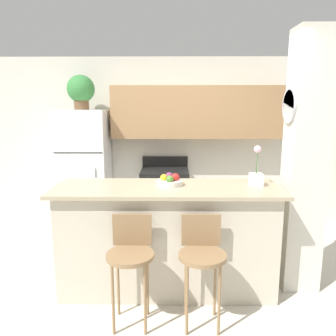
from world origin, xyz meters
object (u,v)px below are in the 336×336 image
refrigerator (85,171)px  stove_range (165,199)px  bar_stool_left (131,254)px  potted_plant_on_fridge (81,90)px  fruit_bowl (170,181)px  bar_stool_right (202,255)px  orchid_vase (256,175)px

refrigerator → stove_range: size_ratio=1.67×
bar_stool_left → potted_plant_on_fridge: (-0.94, 2.15, 1.43)m
refrigerator → fruit_bowl: bearing=-51.0°
potted_plant_on_fridge → bar_stool_right: bearing=-54.5°
refrigerator → fruit_bowl: 2.01m
refrigerator → bar_stool_left: bearing=-66.5°
stove_range → potted_plant_on_fridge: (-1.17, -0.02, 1.59)m
potted_plant_on_fridge → refrigerator: bearing=-59.8°
bar_stool_left → fruit_bowl: fruit_bowl is taller
stove_range → bar_stool_right: size_ratio=1.15×
potted_plant_on_fridge → fruit_bowl: (1.26, -1.55, -0.94)m
bar_stool_right → fruit_bowl: 0.82m
refrigerator → stove_range: 1.25m
refrigerator → stove_range: refrigerator is taller
stove_range → potted_plant_on_fridge: potted_plant_on_fridge is taller
orchid_vase → fruit_bowl: 0.85m
orchid_vase → refrigerator: bearing=143.5°
refrigerator → bar_stool_right: refrigerator is taller
stove_range → potted_plant_on_fridge: size_ratio=2.22×
bar_stool_left → bar_stool_right: (0.60, 0.00, 0.00)m
orchid_vase → bar_stool_right: bearing=-134.2°
bar_stool_left → bar_stool_right: 0.60m
bar_stool_right → potted_plant_on_fridge: 3.00m
stove_range → refrigerator: bearing=-178.9°
orchid_vase → bar_stool_left: bearing=-153.2°
bar_stool_right → potted_plant_on_fridge: bearing=125.5°
bar_stool_right → orchid_vase: size_ratio=2.34×
bar_stool_left → orchid_vase: orchid_vase is taller
bar_stool_right → potted_plant_on_fridge: potted_plant_on_fridge is taller
fruit_bowl → bar_stool_left: bearing=-118.4°
refrigerator → potted_plant_on_fridge: bearing=120.2°
bar_stool_right → fruit_bowl: size_ratio=3.60×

